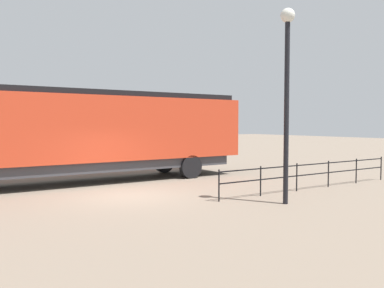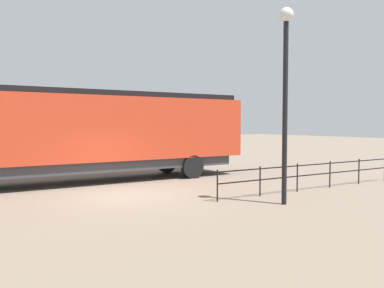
# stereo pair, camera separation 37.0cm
# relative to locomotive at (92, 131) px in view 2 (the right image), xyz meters

# --- Properties ---
(ground_plane) EXTENTS (120.00, 120.00, 0.00)m
(ground_plane) POSITION_rel_locomotive_xyz_m (3.95, 0.07, -2.25)
(ground_plane) COLOR #756656
(locomotive) EXTENTS (2.91, 15.46, 4.01)m
(locomotive) POSITION_rel_locomotive_xyz_m (0.00, 0.00, 0.00)
(locomotive) COLOR red
(locomotive) RESTS_ON ground_plane
(lamp_post) EXTENTS (0.46, 0.46, 6.24)m
(lamp_post) POSITION_rel_locomotive_xyz_m (8.00, 3.74, 1.87)
(lamp_post) COLOR black
(lamp_post) RESTS_ON ground_plane
(platform_fence) EXTENTS (0.05, 9.36, 1.07)m
(platform_fence) POSITION_rel_locomotive_xyz_m (6.54, 6.80, -1.55)
(platform_fence) COLOR black
(platform_fence) RESTS_ON ground_plane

